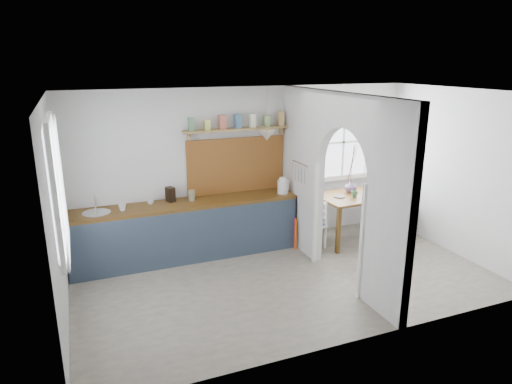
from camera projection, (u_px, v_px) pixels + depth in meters
name	position (u px, v px, depth m)	size (l,w,h in m)	color
floor	(288.00, 280.00, 6.47)	(5.80, 3.20, 0.01)	gray
ceiling	(292.00, 93.00, 5.74)	(5.80, 3.20, 0.01)	silver
walls	(290.00, 192.00, 6.11)	(5.81, 3.21, 2.60)	silver
partition	(334.00, 175.00, 6.37)	(0.12, 3.20, 2.60)	silver
kitchen_window	(55.00, 188.00, 4.98)	(0.10, 1.16, 1.50)	white
nook_window	(343.00, 142.00, 8.06)	(1.76, 0.10, 1.30)	white
counter	(187.00, 229.00, 7.12)	(3.50, 0.60, 0.90)	#563718
sink	(96.00, 213.00, 6.51)	(0.40, 0.40, 0.02)	silver
backsplash	(236.00, 165.00, 7.42)	(1.65, 0.03, 0.90)	brown
shelf	(238.00, 126.00, 7.16)	(1.75, 0.20, 0.21)	olive
pendant_lamp	(267.00, 135.00, 7.02)	(0.26, 0.26, 0.16)	beige
utensil_rail	(300.00, 164.00, 7.09)	(0.02, 0.02, 0.50)	silver
dining_table	(354.00, 217.00, 7.81)	(1.29, 0.86, 0.81)	#563718
chair_left	(311.00, 224.00, 7.48)	(0.38, 0.38, 0.83)	white
chair_right	(398.00, 206.00, 8.09)	(0.46, 0.46, 1.01)	white
kettle	(283.00, 185.00, 7.42)	(0.22, 0.18, 0.27)	white
mug_a	(122.00, 207.00, 6.59)	(0.11, 0.11, 0.11)	silver
mug_b	(151.00, 202.00, 6.88)	(0.10, 0.10, 0.08)	silver
knife_block	(170.00, 194.00, 7.00)	(0.10, 0.14, 0.23)	black
jar	(192.00, 195.00, 7.06)	(0.10, 0.10, 0.16)	gray
towel_magenta	(294.00, 233.00, 7.47)	(0.02, 0.03, 0.52)	#A3224B
towel_orange	(296.00, 235.00, 7.44)	(0.02, 0.03, 0.55)	#F5600C
bowl	(374.00, 192.00, 7.76)	(0.28, 0.28, 0.07)	white
table_cup	(354.00, 194.00, 7.55)	(0.11, 0.11, 0.11)	#417348
plate	(339.00, 196.00, 7.58)	(0.19, 0.19, 0.02)	#2B2929
vase	(351.00, 186.00, 7.82)	(0.21, 0.21, 0.22)	#62486D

